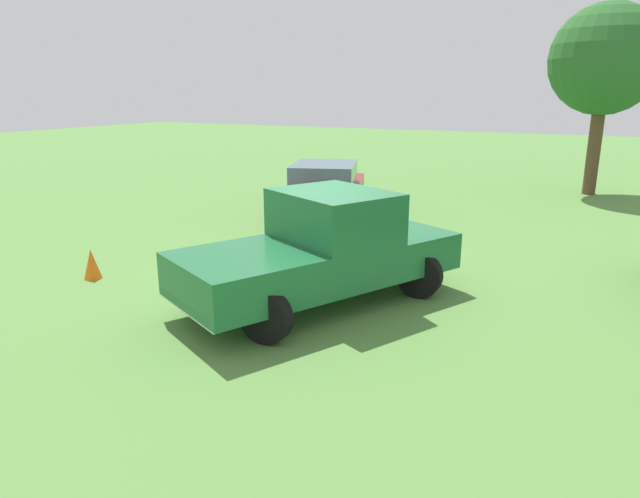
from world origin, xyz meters
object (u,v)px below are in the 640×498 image
at_px(tree_far_center, 605,60).
at_px(traffic_cone, 92,264).
at_px(pickup_truck, 326,247).
at_px(sedan_near, 325,192).

height_order(tree_far_center, traffic_cone, tree_far_center).
relative_size(pickup_truck, sedan_near, 0.98).
bearing_deg(tree_far_center, sedan_near, -132.01).
distance_m(pickup_truck, traffic_cone, 4.43).
relative_size(sedan_near, traffic_cone, 9.13).
bearing_deg(sedan_near, traffic_cone, 149.24).
distance_m(tree_far_center, traffic_cone, 16.17).
distance_m(pickup_truck, sedan_near, 6.54).
height_order(pickup_truck, traffic_cone, pickup_truck).
relative_size(pickup_truck, traffic_cone, 8.98).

